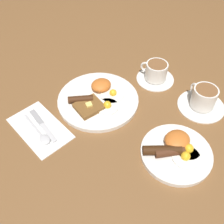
{
  "coord_description": "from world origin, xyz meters",
  "views": [
    {
      "loc": [
        0.36,
        0.54,
        0.66
      ],
      "look_at": [
        0.01,
        0.09,
        0.03
      ],
      "focal_mm": 42.0,
      "sensor_mm": 36.0,
      "label": 1
    }
  ],
  "objects_px": {
    "knife": "(41,124)",
    "breakfast_plate_far": "(176,151)",
    "breakfast_plate_near": "(98,99)",
    "spoon": "(42,136)",
    "teacup_far": "(203,100)",
    "teacup_near": "(156,73)"
  },
  "relations": [
    {
      "from": "teacup_near",
      "to": "breakfast_plate_far",
      "type": "bearing_deg",
      "value": 55.98
    },
    {
      "from": "teacup_near",
      "to": "spoon",
      "type": "distance_m",
      "value": 0.47
    },
    {
      "from": "breakfast_plate_far",
      "to": "teacup_near",
      "type": "relative_size",
      "value": 1.48
    },
    {
      "from": "knife",
      "to": "breakfast_plate_far",
      "type": "bearing_deg",
      "value": 37.72
    },
    {
      "from": "breakfast_plate_near",
      "to": "breakfast_plate_far",
      "type": "bearing_deg",
      "value": 99.25
    },
    {
      "from": "teacup_far",
      "to": "knife",
      "type": "bearing_deg",
      "value": -29.17
    },
    {
      "from": "teacup_far",
      "to": "knife",
      "type": "height_order",
      "value": "teacup_far"
    },
    {
      "from": "teacup_far",
      "to": "knife",
      "type": "relative_size",
      "value": 1.0
    },
    {
      "from": "breakfast_plate_near",
      "to": "teacup_near",
      "type": "xyz_separation_m",
      "value": [
        -0.24,
        0.04,
        0.02
      ]
    },
    {
      "from": "teacup_near",
      "to": "knife",
      "type": "xyz_separation_m",
      "value": [
        0.45,
        -0.06,
        -0.02
      ]
    },
    {
      "from": "breakfast_plate_near",
      "to": "teacup_far",
      "type": "distance_m",
      "value": 0.36
    },
    {
      "from": "breakfast_plate_near",
      "to": "spoon",
      "type": "height_order",
      "value": "breakfast_plate_near"
    },
    {
      "from": "breakfast_plate_near",
      "to": "teacup_near",
      "type": "distance_m",
      "value": 0.24
    },
    {
      "from": "breakfast_plate_near",
      "to": "spoon",
      "type": "relative_size",
      "value": 1.85
    },
    {
      "from": "breakfast_plate_far",
      "to": "spoon",
      "type": "relative_size",
      "value": 1.37
    },
    {
      "from": "breakfast_plate_far",
      "to": "knife",
      "type": "relative_size",
      "value": 1.31
    },
    {
      "from": "teacup_near",
      "to": "knife",
      "type": "distance_m",
      "value": 0.46
    },
    {
      "from": "breakfast_plate_far",
      "to": "teacup_far",
      "type": "distance_m",
      "value": 0.23
    },
    {
      "from": "knife",
      "to": "spoon",
      "type": "distance_m",
      "value": 0.05
    },
    {
      "from": "breakfast_plate_near",
      "to": "breakfast_plate_far",
      "type": "xyz_separation_m",
      "value": [
        -0.05,
        0.32,
        0.0
      ]
    },
    {
      "from": "teacup_near",
      "to": "breakfast_plate_near",
      "type": "bearing_deg",
      "value": -8.97
    },
    {
      "from": "teacup_near",
      "to": "spoon",
      "type": "bearing_deg",
      "value": -2.12
    }
  ]
}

